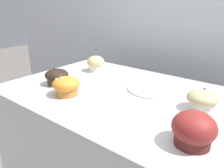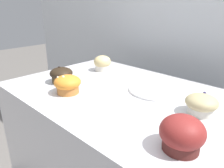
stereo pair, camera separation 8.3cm
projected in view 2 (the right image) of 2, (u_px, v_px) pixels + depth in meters
The scene contains 7 objects.
wall_back at pixel (194, 68), 1.27m from camera, with size 3.20×0.10×1.80m, color silver.
muffin_front_center at pixel (201, 104), 0.69m from camera, with size 0.10×0.10×0.07m.
muffin_back_left at pixel (68, 84), 0.85m from camera, with size 0.11×0.11×0.08m.
muffin_back_right at pixel (102, 63), 1.14m from camera, with size 0.09×0.09×0.08m.
muffin_front_left at pixel (182, 134), 0.52m from camera, with size 0.11×0.11×0.09m.
muffin_front_right at pixel (61, 75), 0.97m from camera, with size 0.10×0.10×0.07m.
serving_plate at pixel (155, 90), 0.88m from camera, with size 0.22×0.22×0.01m.
Camera 2 is at (0.51, -0.61, 1.26)m, focal length 35.00 mm.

